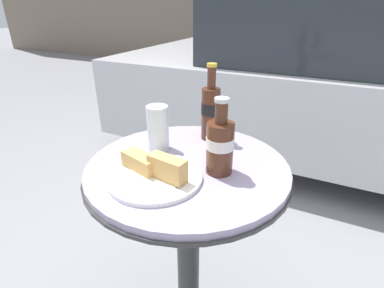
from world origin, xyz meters
The scene contains 6 objects.
bistro_table centered at (0.00, 0.00, 0.54)m, with size 0.59×0.59×0.78m.
cola_bottle_left centered at (0.10, 0.00, 0.86)m, with size 0.07×0.07×0.21m.
cola_bottle_right centered at (-0.01, 0.19, 0.88)m, with size 0.06×0.06×0.25m.
drinking_glass centered at (-0.12, 0.05, 0.84)m, with size 0.07×0.07×0.14m.
lunch_plate_near centered at (-0.04, -0.11, 0.80)m, with size 0.25×0.25×0.07m.
parked_car centered at (0.51, 2.02, 0.59)m, with size 3.89×1.80×1.21m.
Camera 1 is at (0.34, -0.66, 1.20)m, focal length 28.00 mm.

